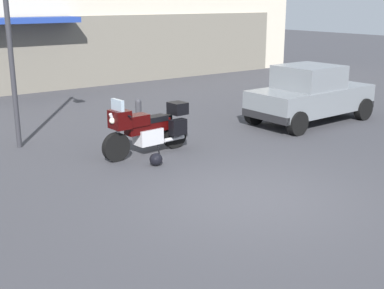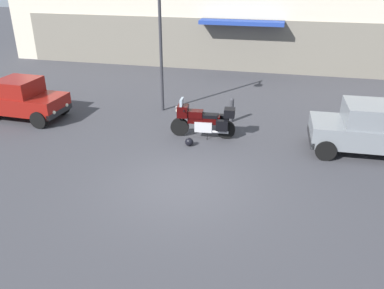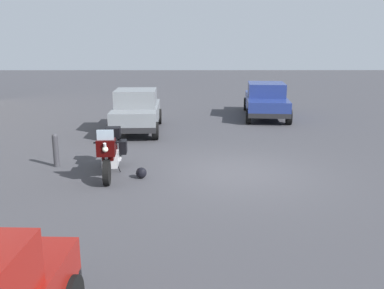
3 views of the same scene
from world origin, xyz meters
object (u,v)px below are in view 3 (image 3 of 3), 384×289
Objects in this scene: car_hatchback_near at (137,111)px; car_sedan_far at (266,100)px; helmet at (141,173)px; bollard_curbside at (56,149)px; motorcycle at (110,152)px.

car_hatchback_near is 6.43m from car_sedan_far.
helmet is at bearing 157.82° from car_sedan_far.
motorcycle is at bearing -113.60° from bollard_curbside.
helmet is 0.30× the size of bollard_curbside.
helmet is at bearing 64.56° from motorcycle.
bollard_curbside reaches higher than helmet.
bollard_curbside is (-7.89, 7.24, -0.28)m from car_sedan_far.
motorcycle is 1.02m from helmet.
car_sedan_far is 10.72m from bollard_curbside.
car_sedan_far reaches higher than helmet.
car_sedan_far is (8.62, -5.59, 0.16)m from motorcycle.
helmet is 2.73m from bollard_curbside.
helmet is 0.07× the size of car_hatchback_near.
helmet is at bearing -112.85° from bollard_curbside.
motorcycle is 8.09× the size of helmet.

